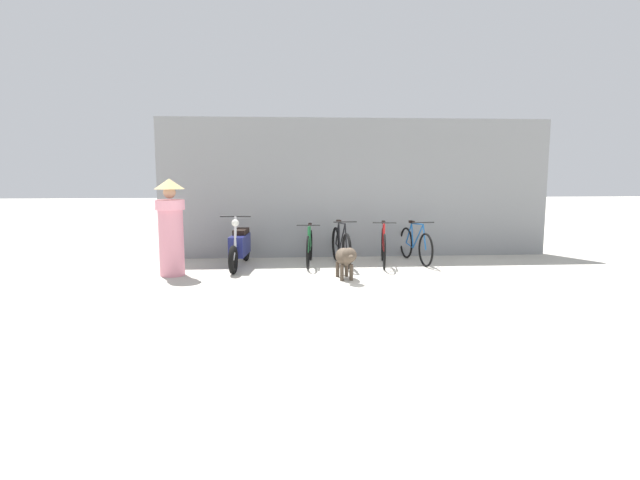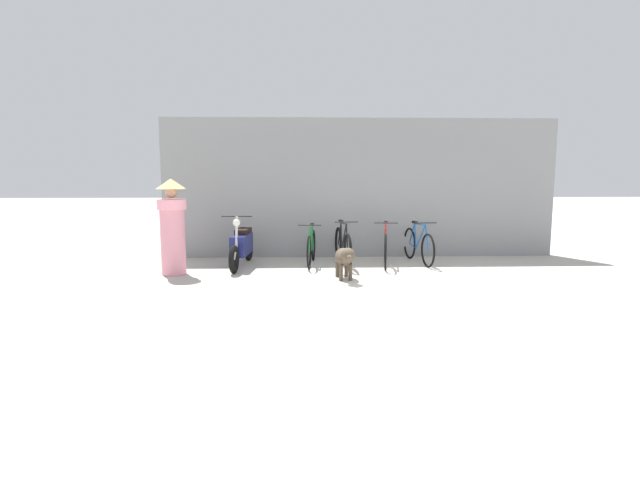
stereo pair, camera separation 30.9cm
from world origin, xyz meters
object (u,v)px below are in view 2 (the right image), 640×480
(stray_dog, at_px, (345,257))
(bicycle_1, at_px, (343,247))
(bicycle_3, at_px, (418,245))
(motorcycle, at_px, (242,246))
(person_in_robes, at_px, (172,225))
(bicycle_0, at_px, (311,247))
(bicycle_2, at_px, (385,247))

(stray_dog, bearing_deg, bicycle_1, 170.09)
(stray_dog, bearing_deg, bicycle_3, 127.26)
(motorcycle, xyz_separation_m, person_in_robes, (-1.16, -0.72, 0.50))
(bicycle_0, bearing_deg, bicycle_3, 98.95)
(bicycle_0, height_order, bicycle_1, bicycle_1)
(bicycle_3, bearing_deg, bicycle_2, -78.67)
(bicycle_0, xyz_separation_m, stray_dog, (0.55, -1.49, 0.04))
(bicycle_2, bearing_deg, bicycle_3, 118.30)
(bicycle_2, bearing_deg, person_in_robes, -70.10)
(bicycle_0, relative_size, stray_dog, 1.60)
(bicycle_3, relative_size, motorcycle, 0.89)
(bicycle_0, distance_m, person_in_robes, 2.76)
(bicycle_3, relative_size, person_in_robes, 0.97)
(bicycle_1, relative_size, bicycle_3, 1.05)
(bicycle_0, xyz_separation_m, bicycle_1, (0.64, -0.07, 0.02))
(bicycle_1, distance_m, stray_dog, 1.42)
(bicycle_3, distance_m, motorcycle, 3.62)
(motorcycle, bearing_deg, stray_dog, 61.19)
(bicycle_0, distance_m, stray_dog, 1.59)
(stray_dog, bearing_deg, bicycle_0, -166.20)
(bicycle_0, xyz_separation_m, person_in_robes, (-2.55, -0.90, 0.57))
(motorcycle, distance_m, person_in_robes, 1.46)
(bicycle_2, xyz_separation_m, bicycle_3, (0.73, 0.25, -0.01))
(bicycle_0, height_order, bicycle_3, bicycle_3)
(bicycle_2, xyz_separation_m, person_in_robes, (-4.04, -0.76, 0.54))
(bicycle_0, relative_size, motorcycle, 0.85)
(stray_dog, bearing_deg, person_in_robes, -107.35)
(person_in_robes, bearing_deg, motorcycle, -176.07)
(bicycle_3, xyz_separation_m, motorcycle, (-3.61, -0.29, 0.05))
(bicycle_1, distance_m, person_in_robes, 3.34)
(bicycle_2, bearing_deg, stray_dog, -25.57)
(bicycle_1, distance_m, motorcycle, 2.03)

